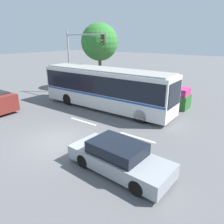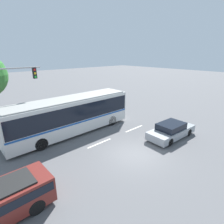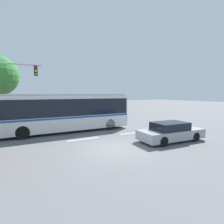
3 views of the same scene
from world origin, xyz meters
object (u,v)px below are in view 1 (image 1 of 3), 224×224
street_tree_left (100,42)px  traffic_light_pole (78,54)px  sedan_foreground (119,158)px  city_bus (106,86)px

street_tree_left → traffic_light_pole: bearing=-87.6°
sedan_foreground → traffic_light_pole: 14.66m
sedan_foreground → traffic_light_pole: size_ratio=0.77×
sedan_foreground → city_bus: bearing=134.6°
street_tree_left → city_bus: bearing=-47.4°
city_bus → street_tree_left: size_ratio=1.61×
traffic_light_pole → street_tree_left: (-0.15, 3.59, 1.02)m
city_bus → sedan_foreground: city_bus is taller
traffic_light_pole → city_bus: bearing=-23.0°
traffic_light_pole → sedan_foreground: bearing=-38.7°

